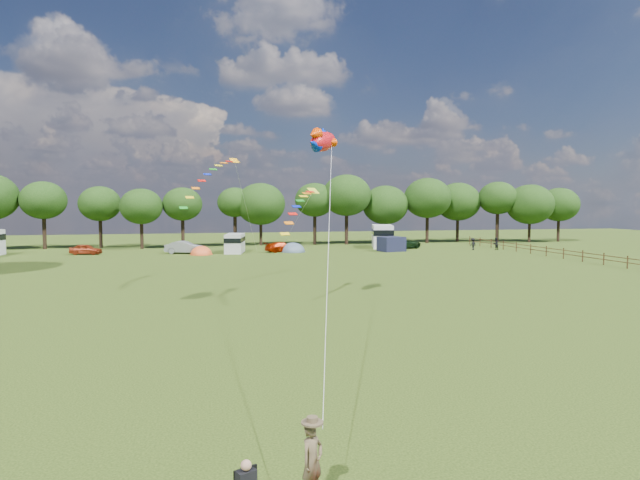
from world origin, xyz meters
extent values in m
plane|color=black|center=(0.00, 0.00, 0.00)|extent=(180.00, 180.00, 0.00)
cylinder|color=black|center=(-26.90, 55.70, 2.13)|extent=(0.49, 0.49, 4.25)
ellipsoid|color=#14340B|center=(-26.90, 55.70, 6.45)|extent=(5.86, 5.86, 4.98)
cylinder|color=black|center=(-20.03, 56.31, 1.95)|extent=(0.47, 0.47, 3.90)
ellipsoid|color=#14340B|center=(-20.03, 56.31, 6.00)|extent=(5.58, 5.58, 4.74)
cylinder|color=black|center=(-14.36, 53.27, 1.78)|extent=(0.44, 0.44, 3.56)
ellipsoid|color=#14340B|center=(-14.36, 53.27, 5.64)|extent=(5.56, 5.56, 4.73)
cylinder|color=black|center=(-9.09, 54.23, 1.98)|extent=(0.47, 0.47, 3.95)
ellipsoid|color=#14340B|center=(-9.09, 54.23, 5.95)|extent=(5.33, 5.33, 4.53)
cylinder|color=black|center=(-1.92, 56.03, 2.17)|extent=(0.50, 0.50, 4.33)
ellipsoid|color=#14340B|center=(-1.92, 56.03, 6.19)|extent=(4.95, 4.95, 4.21)
cylinder|color=black|center=(1.70, 55.56, 1.66)|extent=(0.43, 0.43, 3.31)
ellipsoid|color=#14340B|center=(1.70, 55.56, 5.95)|extent=(7.03, 7.03, 5.98)
cylinder|color=black|center=(9.66, 55.80, 2.18)|extent=(0.50, 0.50, 4.36)
ellipsoid|color=#14340B|center=(9.66, 55.80, 6.56)|extent=(5.84, 5.84, 4.97)
cylinder|color=black|center=(14.25, 54.92, 2.27)|extent=(0.51, 0.51, 4.55)
ellipsoid|color=#14340B|center=(14.25, 54.92, 7.23)|extent=(7.15, 7.15, 6.08)
cylinder|color=black|center=(20.49, 55.63, 1.61)|extent=(0.42, 0.42, 3.21)
ellipsoid|color=#14340B|center=(20.49, 55.63, 5.80)|extent=(6.90, 6.90, 5.86)
cylinder|color=black|center=(26.98, 54.96, 2.09)|extent=(0.48, 0.48, 4.17)
ellipsoid|color=#14340B|center=(26.98, 54.96, 6.86)|extent=(7.16, 7.16, 6.09)
cylinder|color=black|center=(32.97, 56.89, 1.83)|extent=(0.45, 0.45, 3.66)
ellipsoid|color=#14340B|center=(32.97, 56.89, 6.31)|extent=(7.05, 7.05, 5.99)
cylinder|color=black|center=(38.41, 54.37, 2.32)|extent=(0.52, 0.52, 4.65)
ellipsoid|color=#14340B|center=(38.41, 54.37, 6.88)|extent=(5.96, 5.96, 5.06)
cylinder|color=black|center=(43.16, 53.04, 1.59)|extent=(0.42, 0.42, 3.19)
ellipsoid|color=#14340B|center=(43.16, 53.04, 5.89)|extent=(7.23, 7.23, 6.14)
cylinder|color=black|center=(48.55, 53.44, 1.76)|extent=(0.44, 0.44, 3.52)
ellipsoid|color=#14340B|center=(48.55, 53.44, 5.86)|extent=(6.22, 6.22, 5.28)
cylinder|color=#472D19|center=(32.00, 21.00, 0.60)|extent=(0.12, 0.12, 1.20)
cylinder|color=#472D19|center=(32.00, 19.50, 0.55)|extent=(0.08, 3.00, 0.08)
cylinder|color=#472D19|center=(32.00, 24.00, 0.60)|extent=(0.12, 0.12, 1.20)
cylinder|color=#472D19|center=(32.00, 22.50, 0.95)|extent=(0.08, 3.00, 0.08)
cylinder|color=#472D19|center=(32.00, 22.50, 0.55)|extent=(0.08, 3.00, 0.08)
cylinder|color=#472D19|center=(32.00, 27.00, 0.60)|extent=(0.12, 0.12, 1.20)
cylinder|color=#472D19|center=(32.00, 25.50, 0.95)|extent=(0.08, 3.00, 0.08)
cylinder|color=#472D19|center=(32.00, 25.50, 0.55)|extent=(0.08, 3.00, 0.08)
cylinder|color=#472D19|center=(32.00, 30.00, 0.60)|extent=(0.12, 0.12, 1.20)
cylinder|color=#472D19|center=(32.00, 28.50, 0.95)|extent=(0.08, 3.00, 0.08)
cylinder|color=#472D19|center=(32.00, 28.50, 0.55)|extent=(0.08, 3.00, 0.08)
cylinder|color=#472D19|center=(32.00, 33.00, 0.60)|extent=(0.12, 0.12, 1.20)
cylinder|color=#472D19|center=(32.00, 31.50, 0.95)|extent=(0.08, 3.00, 0.08)
cylinder|color=#472D19|center=(32.00, 31.50, 0.55)|extent=(0.08, 3.00, 0.08)
cylinder|color=#472D19|center=(32.00, 36.00, 0.60)|extent=(0.12, 0.12, 1.20)
cylinder|color=#472D19|center=(32.00, 34.50, 0.95)|extent=(0.08, 3.00, 0.08)
cylinder|color=#472D19|center=(32.00, 34.50, 0.55)|extent=(0.08, 3.00, 0.08)
cylinder|color=#472D19|center=(32.00, 39.00, 0.60)|extent=(0.12, 0.12, 1.20)
cylinder|color=#472D19|center=(32.00, 37.50, 0.95)|extent=(0.08, 3.00, 0.08)
cylinder|color=#472D19|center=(32.00, 37.50, 0.55)|extent=(0.08, 3.00, 0.08)
cylinder|color=#472D19|center=(32.00, 42.00, 0.60)|extent=(0.12, 0.12, 1.20)
cylinder|color=#472D19|center=(32.00, 40.50, 0.95)|extent=(0.08, 3.00, 0.08)
cylinder|color=#472D19|center=(32.00, 40.50, 0.55)|extent=(0.08, 3.00, 0.08)
cylinder|color=#472D19|center=(32.00, 45.00, 0.60)|extent=(0.12, 0.12, 1.20)
cylinder|color=#472D19|center=(32.00, 43.50, 0.95)|extent=(0.08, 3.00, 0.08)
cylinder|color=#472D19|center=(32.00, 43.50, 0.55)|extent=(0.08, 3.00, 0.08)
cylinder|color=#472D19|center=(32.00, 48.00, 0.60)|extent=(0.12, 0.12, 1.20)
cylinder|color=#472D19|center=(32.00, 46.50, 0.95)|extent=(0.08, 3.00, 0.08)
cylinder|color=#472D19|center=(32.00, 46.50, 0.55)|extent=(0.08, 3.00, 0.08)
cylinder|color=#472D19|center=(32.00, 51.00, 0.60)|extent=(0.12, 0.12, 1.20)
cylinder|color=#472D19|center=(32.00, 49.50, 0.95)|extent=(0.08, 3.00, 0.08)
cylinder|color=#472D19|center=(32.00, 49.50, 0.55)|extent=(0.08, 3.00, 0.08)
imported|color=#982F14|center=(-19.96, 46.38, 0.62)|extent=(3.95, 2.30, 1.24)
imported|color=gray|center=(-8.59, 45.05, 0.76)|extent=(4.54, 2.55, 1.51)
imported|color=#901A00|center=(3.14, 44.80, 0.61)|extent=(4.42, 2.96, 1.22)
imported|color=black|center=(19.77, 46.24, 0.72)|extent=(5.77, 4.16, 1.44)
cube|color=#BCBCBE|center=(-2.60, 44.94, 1.16)|extent=(2.81, 4.94, 2.33)
cube|color=black|center=(-2.60, 44.94, 1.64)|extent=(2.87, 5.04, 0.55)
cylinder|color=black|center=(-2.87, 43.50, 0.33)|extent=(0.69, 0.36, 0.65)
cylinder|color=black|center=(-2.33, 46.38, 0.33)|extent=(0.69, 0.36, 0.65)
cube|color=silver|center=(17.58, 48.46, 1.54)|extent=(4.19, 6.65, 3.08)
cube|color=black|center=(17.58, 48.46, 2.17)|extent=(4.27, 6.78, 0.73)
cylinder|color=black|center=(17.06, 46.60, 0.43)|extent=(0.92, 0.54, 0.87)
cylinder|color=black|center=(18.11, 50.33, 0.43)|extent=(0.92, 0.54, 0.87)
ellipsoid|color=#E95725|center=(-6.62, 43.21, 0.02)|extent=(2.50, 2.88, 2.06)
cylinder|color=#E95725|center=(-6.62, 43.21, 0.04)|extent=(2.63, 2.63, 0.08)
ellipsoid|color=#4C606F|center=(4.52, 44.46, 0.02)|extent=(2.98, 3.43, 2.33)
cylinder|color=#4C606F|center=(4.52, 44.46, 0.04)|extent=(3.13, 3.13, 0.08)
cube|color=#1A1D36|center=(16.83, 42.78, 0.92)|extent=(3.40, 2.99, 1.83)
imported|color=brown|center=(-4.22, -10.59, 0.78)|extent=(0.68, 0.64, 1.57)
sphere|color=tan|center=(-5.61, -11.15, 1.12)|extent=(0.21, 0.21, 0.21)
ellipsoid|color=red|center=(0.57, 9.79, 9.64)|extent=(2.60, 2.92, 1.66)
ellipsoid|color=yellow|center=(0.57, 9.79, 9.51)|extent=(1.62, 1.82, 0.91)
cone|color=#D03600|center=(-0.19, 8.80, 9.90)|extent=(1.20, 1.25, 0.87)
cone|color=#0122B4|center=(-0.19, 8.80, 9.38)|extent=(1.20, 1.25, 0.87)
cone|color=#0122B4|center=(0.62, 9.86, 10.17)|extent=(0.95, 0.93, 0.74)
sphere|color=white|center=(0.94, 10.76, 9.80)|extent=(0.28, 0.28, 0.28)
sphere|color=black|center=(0.95, 10.84, 9.80)|extent=(0.14, 0.14, 0.14)
cube|color=#FFA614|center=(-3.97, 20.15, 9.27)|extent=(0.80, 0.75, 0.39)
cube|color=red|center=(-4.38, 19.70, 9.16)|extent=(0.62, 0.45, 0.11)
cube|color=orange|center=(-4.78, 19.25, 9.01)|extent=(0.62, 0.45, 0.12)
cube|color=yellow|center=(-5.19, 18.80, 8.79)|extent=(0.62, 0.44, 0.13)
cube|color=#198C1E|center=(-5.59, 18.35, 8.48)|extent=(0.62, 0.44, 0.14)
cube|color=#0C1EB2|center=(-6.00, 17.90, 8.09)|extent=(0.62, 0.44, 0.15)
cube|color=red|center=(-6.40, 17.45, 7.62)|extent=(0.61, 0.43, 0.16)
cube|color=orange|center=(-6.81, 17.00, 7.07)|extent=(0.61, 0.43, 0.17)
cube|color=yellow|center=(-7.21, 16.55, 6.45)|extent=(0.61, 0.42, 0.18)
cube|color=#198C1E|center=(-7.62, 16.10, 5.74)|extent=(0.61, 0.41, 0.18)
cube|color=yellow|center=(0.68, 13.19, 6.85)|extent=(0.83, 0.78, 0.40)
cube|color=red|center=(0.37, 12.65, 6.78)|extent=(0.64, 0.48, 0.11)
cube|color=orange|center=(0.05, 12.11, 6.67)|extent=(0.63, 0.47, 0.12)
cube|color=yellow|center=(-0.26, 11.57, 6.47)|extent=(0.63, 0.47, 0.13)
cube|color=#198C1E|center=(-0.58, 11.03, 6.20)|extent=(0.63, 0.47, 0.14)
cube|color=#0C1EB2|center=(-0.89, 10.49, 5.85)|extent=(0.63, 0.46, 0.15)
cube|color=red|center=(-1.21, 9.95, 5.42)|extent=(0.63, 0.46, 0.16)
cube|color=orange|center=(-1.52, 9.41, 4.91)|extent=(0.62, 0.45, 0.17)
cube|color=yellow|center=(-1.84, 8.87, 4.31)|extent=(0.62, 0.45, 0.18)
imported|color=black|center=(30.71, 41.66, 0.81)|extent=(0.89, 0.69, 1.61)
imported|color=black|center=(27.86, 42.39, 0.77)|extent=(1.10, 0.80, 1.55)
camera|label=1|loc=(-6.32, -20.94, 6.03)|focal=30.00mm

